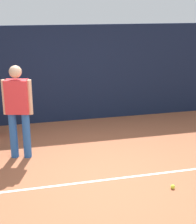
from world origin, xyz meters
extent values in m
plane|color=#9E5638|center=(0.00, 0.00, 0.00)|extent=(12.00, 12.00, 0.00)
cube|color=#141E38|center=(0.00, 3.00, 1.13)|extent=(10.00, 0.10, 2.25)
cube|color=white|center=(0.00, -0.08, 0.00)|extent=(9.00, 0.05, 0.00)
cylinder|color=#2659A5|center=(-1.16, 1.11, 0.42)|extent=(0.14, 0.14, 0.85)
cylinder|color=#2659A5|center=(-1.39, 1.17, 0.42)|extent=(0.14, 0.14, 0.85)
cube|color=red|center=(-1.28, 1.14, 1.15)|extent=(0.44, 0.31, 0.60)
sphere|color=#D8A884|center=(-1.28, 1.14, 1.59)|extent=(0.22, 0.22, 0.22)
cylinder|color=#D8A884|center=(-1.07, 1.08, 1.14)|extent=(0.09, 0.09, 0.62)
cylinder|color=#D8A884|center=(-1.49, 1.19, 1.14)|extent=(0.09, 0.09, 0.62)
sphere|color=#CCE033|center=(0.94, -0.58, 0.03)|extent=(0.07, 0.07, 0.07)
camera|label=1|loc=(-1.25, -4.77, 2.70)|focal=54.41mm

